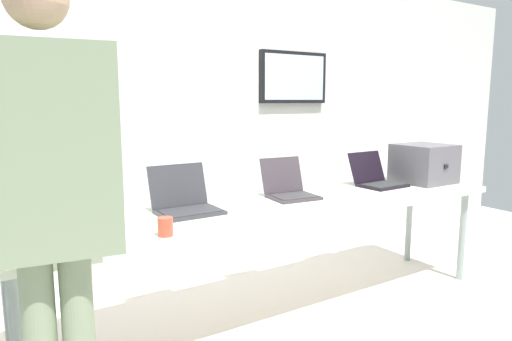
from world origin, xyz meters
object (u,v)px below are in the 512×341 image
Objects in this scene: laptop_station_1 at (185,202)px; equipment_box at (424,163)px; coffee_mug at (165,227)px; laptop_station_0 at (38,221)px; laptop_station_3 at (376,178)px; workbench at (282,211)px; person at (49,186)px; laptop_station_2 at (289,188)px.

equipment_box is at bearing -3.22° from laptop_station_1.
laptop_station_1 is 3.92× the size of coffee_mug.
laptop_station_0 is 2.32m from laptop_station_3.
equipment_box reaches higher than workbench.
person is 19.98× the size of coffee_mug.
laptop_station_3 reaches higher than laptop_station_0.
laptop_station_2 is (1.52, 0.01, 0.00)m from laptop_station_0.
person reaches higher than laptop_station_3.
person reaches higher than equipment_box.
laptop_station_2 is at bearing 26.14° from person.
laptop_station_2 reaches higher than workbench.
laptop_station_3 reaches higher than coffee_mug.
laptop_station_1 is at bearing 167.09° from workbench.
workbench is 1.37m from laptop_station_0.
laptop_station_1 is 1.00× the size of laptop_station_2.
laptop_station_3 is at bearing 167.11° from equipment_box.
laptop_station_1 is at bearing 0.41° from laptop_station_0.
equipment_box is at bearing 13.11° from person.
coffee_mug is at bearing 34.55° from person.
laptop_station_0 is at bearing 142.90° from coffee_mug.
coffee_mug is (-2.24, -0.28, -0.10)m from equipment_box.
laptop_station_0 is (-1.36, 0.13, 0.10)m from workbench.
laptop_station_1 is at bearing -179.43° from laptop_station_2.
laptop_station_2 reaches higher than coffee_mug.
workbench is 36.08× the size of coffee_mug.
workbench is 1.39m from equipment_box.
equipment_box is 1.20× the size of laptop_station_0.
equipment_box reaches higher than laptop_station_3.
laptop_station_0 is 0.93× the size of laptop_station_1.
equipment_box is 2.26m from coffee_mug.
coffee_mug is (-0.86, -0.25, 0.09)m from workbench.
coffee_mug is at bearing -163.83° from workbench.
laptop_station_2 is at bearing 178.38° from laptop_station_3.
laptop_station_3 is at bearing 11.50° from coffee_mug.
coffee_mug is (0.50, -0.38, -0.01)m from laptop_station_0.
workbench is 9.19× the size of laptop_station_1.
laptop_station_3 is (0.80, -0.02, -0.00)m from laptop_station_2.
person is (-1.56, -0.77, 0.30)m from laptop_station_2.
equipment_box is 1.12× the size of laptop_station_1.
equipment_box is 1.97m from laptop_station_1.
person reaches higher than laptop_station_1.
laptop_station_1 is 1.15m from person.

